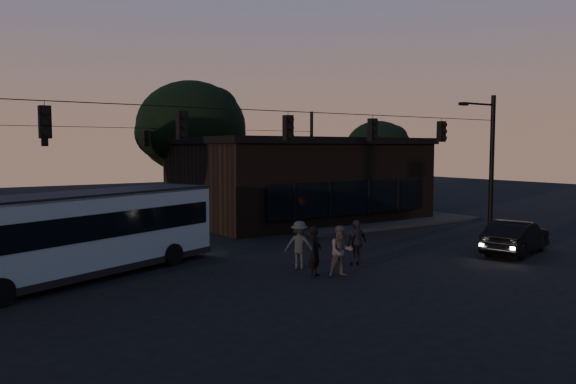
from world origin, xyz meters
TOP-DOWN VIEW (x-y plane):
  - ground at (0.00, 0.00)m, footprint 120.00×120.00m
  - sidewalk_far_right at (12.00, 14.00)m, footprint 14.00×10.00m
  - building at (9.00, 15.97)m, footprint 15.40×10.41m
  - tree_behind at (4.00, 22.00)m, footprint 7.60×7.60m
  - tree_right at (18.00, 18.00)m, footprint 5.20×5.20m
  - signal_rig_near at (0.00, 4.00)m, footprint 26.24×0.30m
  - signal_rig_far at (0.00, 20.00)m, footprint 26.24×0.30m
  - bus at (-7.35, 6.55)m, footprint 11.27×6.64m
  - car at (9.94, 0.41)m, footprint 4.87×2.78m
  - pedestrian_a at (-0.19, 1.93)m, footprint 0.81×0.75m
  - pedestrian_b at (0.61, 1.40)m, footprint 1.12×1.00m
  - pedestrian_c at (2.44, 2.60)m, footprint 1.14×0.59m
  - pedestrian_d at (0.14, 3.39)m, footprint 1.36×1.35m

SIDE VIEW (x-z plane):
  - ground at x=0.00m, z-range 0.00..0.00m
  - sidewalk_far_right at x=12.00m, z-range 0.00..0.15m
  - car at x=9.94m, z-range 0.00..1.52m
  - pedestrian_c at x=2.44m, z-range 0.00..1.85m
  - pedestrian_a at x=-0.19m, z-range 0.00..1.87m
  - pedestrian_d at x=0.14m, z-range 0.00..1.88m
  - pedestrian_b at x=0.61m, z-range 0.00..1.89m
  - bus at x=-7.35m, z-range 0.19..3.33m
  - building at x=9.00m, z-range 0.01..5.41m
  - signal_rig_far at x=0.00m, z-range 0.45..7.95m
  - signal_rig_near at x=0.00m, z-range 0.70..8.20m
  - tree_right at x=18.00m, z-range 1.20..8.06m
  - tree_behind at x=4.00m, z-range 1.48..10.91m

